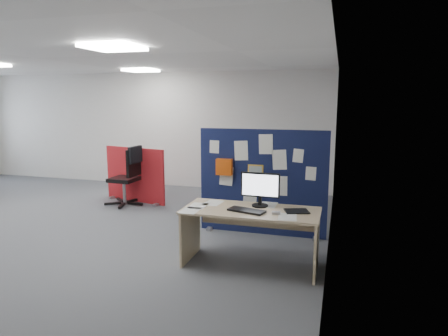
% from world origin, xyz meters
% --- Properties ---
extents(floor, '(9.00, 9.00, 0.00)m').
position_xyz_m(floor, '(0.00, 0.00, 0.00)').
color(floor, '#4B4E53').
rests_on(floor, ground).
extents(ceiling, '(9.00, 7.00, 0.02)m').
position_xyz_m(ceiling, '(0.00, 0.00, 2.70)').
color(ceiling, white).
rests_on(ceiling, wall_back).
extents(wall_back, '(9.00, 0.02, 2.70)m').
position_xyz_m(wall_back, '(0.00, 3.50, 1.35)').
color(wall_back, silver).
rests_on(wall_back, floor).
extents(wall_right, '(0.02, 7.00, 2.70)m').
position_xyz_m(wall_right, '(4.50, 0.00, 1.35)').
color(wall_right, silver).
rests_on(wall_right, floor).
extents(ceiling_lights, '(4.10, 4.10, 0.04)m').
position_xyz_m(ceiling_lights, '(0.33, 0.67, 2.67)').
color(ceiling_lights, white).
rests_on(ceiling_lights, ceiling).
extents(navy_divider, '(1.97, 0.30, 1.63)m').
position_xyz_m(navy_divider, '(3.46, 0.64, 0.82)').
color(navy_divider, '#11103C').
rests_on(navy_divider, floor).
extents(main_desk, '(1.67, 0.74, 0.73)m').
position_xyz_m(main_desk, '(3.58, -0.57, 0.56)').
color(main_desk, tan).
rests_on(main_desk, floor).
extents(monitor_main, '(0.50, 0.21, 0.43)m').
position_xyz_m(monitor_main, '(3.66, -0.44, 0.97)').
color(monitor_main, black).
rests_on(monitor_main, main_desk).
extents(keyboard, '(0.48, 0.29, 0.02)m').
position_xyz_m(keyboard, '(3.55, -0.72, 0.74)').
color(keyboard, black).
rests_on(keyboard, main_desk).
extents(mouse, '(0.11, 0.07, 0.03)m').
position_xyz_m(mouse, '(3.91, -0.73, 0.74)').
color(mouse, gray).
rests_on(mouse, main_desk).
extents(paper_tray, '(0.34, 0.30, 0.01)m').
position_xyz_m(paper_tray, '(4.13, -0.56, 0.74)').
color(paper_tray, black).
rests_on(paper_tray, main_desk).
extents(red_divider, '(1.45, 0.38, 1.11)m').
position_xyz_m(red_divider, '(0.61, 1.88, 0.54)').
color(red_divider, maroon).
rests_on(red_divider, floor).
extents(office_chair, '(0.75, 0.77, 1.16)m').
position_xyz_m(office_chair, '(0.65, 1.56, 0.66)').
color(office_chair, black).
rests_on(office_chair, floor).
extents(desk_papers, '(1.40, 0.83, 0.00)m').
position_xyz_m(desk_papers, '(3.32, -0.62, 0.73)').
color(desk_papers, white).
rests_on(desk_papers, main_desk).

